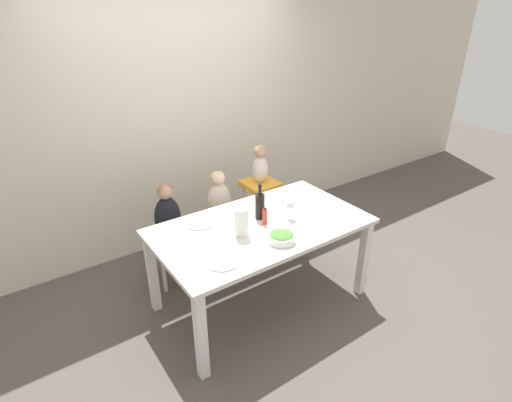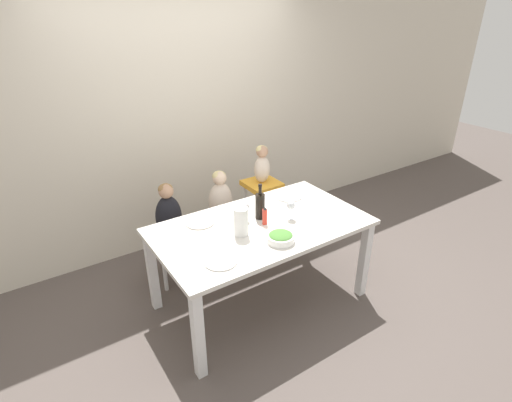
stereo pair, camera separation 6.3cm
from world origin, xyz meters
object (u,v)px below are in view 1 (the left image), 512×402
Objects in this scene: wine_bottle at (260,205)px; wine_glass_near at (291,205)px; person_baby_right at (260,164)px; wine_glass_far at (245,207)px; person_child_left at (167,213)px; paper_towel_roll at (242,222)px; dinner_plate_front_left at (222,262)px; dinner_plate_back_left at (200,223)px; chair_right_highchair at (260,197)px; dinner_plate_back_right at (287,196)px; chair_far_center at (220,227)px; chair_far_left at (171,244)px; salad_bowl_large at (282,237)px; person_child_center at (219,198)px.

wine_glass_near is at bearing -36.32° from wine_bottle.
person_baby_right is 0.84m from wine_glass_far.
person_child_left is 3.09× the size of wine_glass_far.
paper_towel_roll is 0.96× the size of dinner_plate_front_left.
chair_right_highchair is at bearing 25.90° from dinner_plate_back_left.
dinner_plate_back_left is 1.00× the size of dinner_plate_back_right.
wine_bottle is at bearing 27.26° from paper_towel_roll.
chair_far_center is at bearing -0.06° from person_child_left.
wine_bottle is 0.69m from dinner_plate_front_left.
paper_towel_roll reaches higher than dinner_plate_back_right.
dinner_plate_back_left is at bearing 77.59° from dinner_plate_front_left.
wine_glass_far is at bearing 41.99° from dinner_plate_front_left.
paper_towel_roll is at bearing 178.82° from wine_glass_near.
wine_glass_far is (-0.58, -0.60, -0.06)m from person_baby_right.
chair_far_center is 1.95× the size of dinner_plate_back_left.
chair_far_center is 1.19× the size of person_baby_right.
dinner_plate_back_left is (-0.45, 0.19, -0.11)m from wine_bottle.
chair_far_center is (0.52, 0.00, 0.00)m from chair_far_left.
chair_right_highchair is 1.45× the size of person_child_left.
dinner_plate_back_left is (0.10, -0.44, 0.07)m from person_child_left.
person_baby_right is at bearing 45.96° from wine_glass_far.
wine_glass_far reaches higher than chair_far_left.
paper_towel_roll reaches higher than wine_glass_far.
person_baby_right is (0.00, 0.00, 0.37)m from chair_right_highchair.
person_child_left is at bearing 133.70° from wine_glass_near.
chair_far_center is at bearing 92.06° from wine_bottle.
paper_towel_roll is at bearing 127.33° from salad_bowl_large.
salad_bowl_large is at bearing -139.39° from wine_glass_near.
wine_glass_far is 0.62m from dinner_plate_front_left.
dinner_plate_front_left reaches higher than chair_right_highchair.
person_child_center is 3.09× the size of wine_glass_near.
dinner_plate_back_left is at bearing -77.65° from chair_far_left.
chair_right_highchair is 0.89m from wine_glass_far.
chair_right_highchair is 1.10m from paper_towel_roll.
dinner_plate_back_left is at bearing 154.01° from wine_glass_far.
person_child_center is 0.83m from wine_glass_near.
person_child_center reaches higher than wine_glass_near.
chair_far_center is at bearing 135.33° from dinner_plate_back_right.
wine_bottle is 0.30m from paper_towel_roll.
chair_far_center is 1.21m from dinner_plate_front_left.
person_child_left is (-1.00, 0.00, 0.13)m from chair_right_highchair.
person_child_center is at bearing 80.28° from wine_glass_far.
wine_bottle is at bearing 78.59° from salad_bowl_large.
person_baby_right is (0.48, 0.00, 0.24)m from person_child_center.
person_child_left reaches higher than chair_far_center.
dinner_plate_back_left is (-0.43, -0.44, 0.07)m from person_child_center.
person_baby_right is 1.63× the size of dinner_plate_back_right.
dinner_plate_back_right is (-0.02, -0.45, 0.20)m from chair_right_highchair.
chair_far_left is 2.75× the size of wine_glass_near.
wine_glass_far is 0.71× the size of dinner_plate_back_left.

